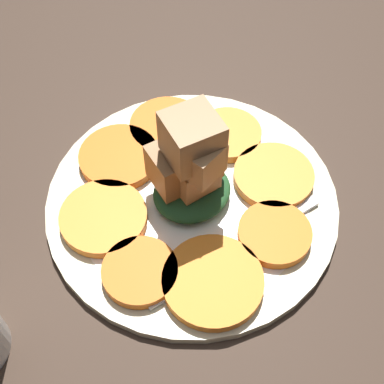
# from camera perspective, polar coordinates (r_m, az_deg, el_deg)

# --- Properties ---
(table_slab) EXTENTS (1.20, 1.20, 0.02)m
(table_slab) POSITION_cam_1_polar(r_m,az_deg,el_deg) (0.56, 0.00, -1.84)
(table_slab) COLOR #38281E
(table_slab) RESTS_ON ground
(plate) EXTENTS (0.29, 0.29, 0.01)m
(plate) POSITION_cam_1_polar(r_m,az_deg,el_deg) (0.54, 0.00, -0.96)
(plate) COLOR beige
(plate) RESTS_ON table_slab
(carrot_slice_0) EXTENTS (0.09, 0.09, 0.01)m
(carrot_slice_0) POSITION_cam_1_polar(r_m,az_deg,el_deg) (0.49, 2.23, -9.49)
(carrot_slice_0) COLOR orange
(carrot_slice_0) RESTS_ON plate
(carrot_slice_1) EXTENTS (0.07, 0.07, 0.01)m
(carrot_slice_1) POSITION_cam_1_polar(r_m,az_deg,el_deg) (0.52, 8.80, -4.42)
(carrot_slice_1) COLOR orange
(carrot_slice_1) RESTS_ON plate
(carrot_slice_2) EXTENTS (0.08, 0.08, 0.01)m
(carrot_slice_2) POSITION_cam_1_polar(r_m,az_deg,el_deg) (0.55, 8.69, 1.68)
(carrot_slice_2) COLOR orange
(carrot_slice_2) RESTS_ON plate
(carrot_slice_3) EXTENTS (0.07, 0.07, 0.01)m
(carrot_slice_3) POSITION_cam_1_polar(r_m,az_deg,el_deg) (0.59, 3.87, 6.14)
(carrot_slice_3) COLOR orange
(carrot_slice_3) RESTS_ON plate
(carrot_slice_4) EXTENTS (0.08, 0.08, 0.01)m
(carrot_slice_4) POSITION_cam_1_polar(r_m,az_deg,el_deg) (0.59, -2.66, 7.00)
(carrot_slice_4) COLOR orange
(carrot_slice_4) RESTS_ON plate
(carrot_slice_5) EXTENTS (0.08, 0.08, 0.01)m
(carrot_slice_5) POSITION_cam_1_polar(r_m,az_deg,el_deg) (0.57, -7.79, 3.72)
(carrot_slice_5) COLOR orange
(carrot_slice_5) RESTS_ON plate
(carrot_slice_6) EXTENTS (0.09, 0.09, 0.01)m
(carrot_slice_6) POSITION_cam_1_polar(r_m,az_deg,el_deg) (0.53, -9.42, -2.69)
(carrot_slice_6) COLOR orange
(carrot_slice_6) RESTS_ON plate
(carrot_slice_7) EXTENTS (0.07, 0.07, 0.01)m
(carrot_slice_7) POSITION_cam_1_polar(r_m,az_deg,el_deg) (0.49, -5.57, -8.44)
(carrot_slice_7) COLOR orange
(carrot_slice_7) RESTS_ON plate
(center_pile) EXTENTS (0.08, 0.08, 0.11)m
(center_pile) POSITION_cam_1_polar(r_m,az_deg,el_deg) (0.50, -0.10, 2.51)
(center_pile) COLOR #235128
(center_pile) RESTS_ON plate
(fork) EXTENTS (0.20, 0.04, 0.00)m
(fork) POSITION_cam_1_polar(r_m,az_deg,el_deg) (0.51, 4.08, -6.15)
(fork) COLOR silver
(fork) RESTS_ON plate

